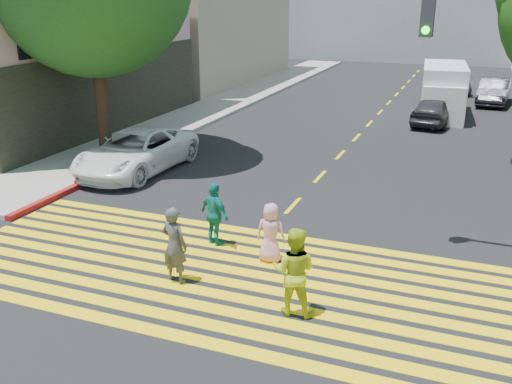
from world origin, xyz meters
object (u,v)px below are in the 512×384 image
Objects in this scene: pedestrian_woman at (294,271)px; pedestrian_extra at (215,214)px; silver_car at (454,81)px; dark_car_near at (435,110)px; dark_car_parked at (494,91)px; pedestrian_man at (174,245)px; pedestrian_child at (271,233)px; white_sedan at (136,151)px; white_van at (443,93)px.

pedestrian_extra is at bearing -45.14° from pedestrian_woman.
silver_car is at bearing -73.74° from pedestrian_extra.
dark_car_near is 7.24m from dark_car_parked.
pedestrian_man is 0.43× the size of dark_car_near.
pedestrian_extra is 26.97m from silver_car.
pedestrian_child is 0.27× the size of white_sedan.
dark_car_near is 0.72× the size of white_van.
white_sedan is (-6.74, 4.97, 0.01)m from pedestrian_child.
pedestrian_extra is 16.67m from dark_car_near.
pedestrian_child is at bearing -97.35° from dark_car_parked.
dark_car_near is at bearing 54.39° from white_sedan.
dark_car_parked reaches higher than silver_car.
pedestrian_woman is 0.44× the size of dark_car_near.
pedestrian_woman is 1.25× the size of pedestrian_child.
dark_car_near is at bearing -78.13° from pedestrian_extra.
white_van is at bearing 58.30° from white_sedan.
pedestrian_woman is 10.55m from white_sedan.
dark_car_near is 2.13m from white_van.
pedestrian_extra is 0.31× the size of white_sedan.
pedestrian_extra is 23.86m from dark_car_parked.
pedestrian_extra is at bearing 73.09° from silver_car.
dark_car_parked is at bearing -94.29° from pedestrian_man.
pedestrian_child reaches higher than silver_car.
dark_car_parked is at bearing -103.54° from dark_car_near.
pedestrian_woman is 20.67m from white_van.
silver_car is (4.14, 28.69, -0.20)m from pedestrian_man.
pedestrian_woman is 25.59m from dark_car_parked.
white_van reaches higher than dark_car_near.
white_van reaches higher than white_sedan.
pedestrian_child is 18.81m from white_van.
white_sedan is at bearing 59.98° from dark_car_near.
white_van is (2.42, 18.64, 0.50)m from pedestrian_child.
white_van reaches higher than pedestrian_child.
white_van is (1.23, 20.63, 0.32)m from pedestrian_woman.
pedestrian_man is 2.04m from pedestrian_extra.
pedestrian_extra is at bearing -101.24° from dark_car_parked.
pedestrian_man reaches higher than silver_car.
pedestrian_extra is 0.29× the size of white_van.
pedestrian_man is at bearing -11.14° from pedestrian_woman.
white_van is (-2.45, -4.69, 0.49)m from dark_car_parked.
dark_car_parked is at bearing -103.75° from pedestrian_child.
pedestrian_woman reaches higher than pedestrian_extra.
white_sedan is at bearing -41.94° from pedestrian_man.
pedestrian_extra is 0.35× the size of silver_car.
silver_car is at bearing -97.42° from pedestrian_child.
white_van is at bearing 80.88° from silver_car.
pedestrian_woman is 0.41× the size of dark_car_parked.
pedestrian_extra reaches higher than dark_car_near.
pedestrian_man is 2.30m from pedestrian_child.
dark_car_near reaches higher than silver_car.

